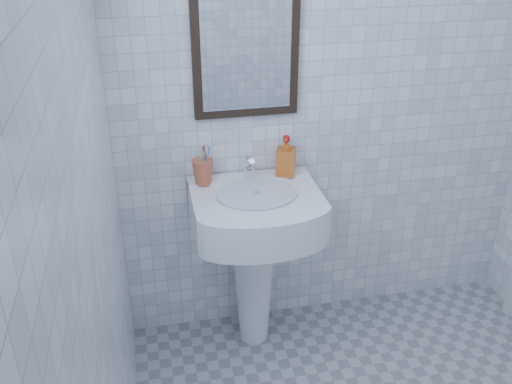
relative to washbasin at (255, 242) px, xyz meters
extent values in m
cube|color=white|center=(0.45, 0.21, 0.62)|extent=(2.20, 0.02, 2.50)
cube|color=white|center=(-0.65, -0.99, 0.62)|extent=(0.02, 2.40, 2.50)
cone|color=white|center=(0.00, 0.03, -0.25)|extent=(0.24, 0.24, 0.77)
cube|color=white|center=(0.00, -0.03, 0.20)|extent=(0.61, 0.44, 0.19)
cube|color=white|center=(0.00, 0.14, 0.29)|extent=(0.61, 0.11, 0.03)
cylinder|color=silver|center=(0.00, -0.06, 0.31)|extent=(0.38, 0.38, 0.01)
cylinder|color=silver|center=(0.00, 0.11, 0.33)|extent=(0.05, 0.05, 0.05)
cylinder|color=silver|center=(0.00, 0.10, 0.39)|extent=(0.03, 0.10, 0.08)
cylinder|color=silver|center=(0.00, 0.14, 0.37)|extent=(0.03, 0.05, 0.10)
imported|color=red|center=(0.19, 0.13, 0.40)|extent=(0.12, 0.12, 0.20)
cube|color=black|center=(0.00, 0.19, 0.92)|extent=(0.50, 0.04, 0.62)
cube|color=white|center=(0.00, 0.17, 0.92)|extent=(0.42, 0.00, 0.54)
camera|label=1|loc=(-0.50, -2.38, 1.55)|focal=40.00mm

